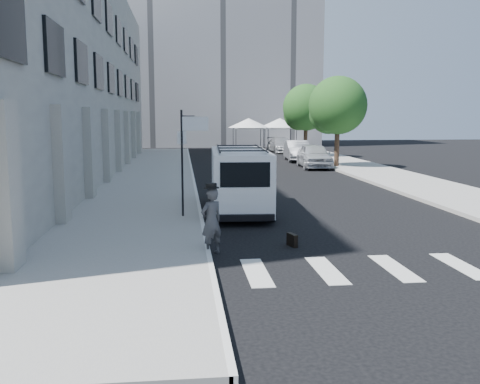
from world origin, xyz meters
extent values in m
plane|color=black|center=(0.00, 0.00, 0.00)|extent=(120.00, 120.00, 0.00)
cube|color=gray|center=(-4.25, 16.00, 0.07)|extent=(4.50, 48.00, 0.15)
cube|color=gray|center=(9.00, 20.00, 0.07)|extent=(4.00, 56.00, 0.15)
cube|color=gray|center=(-11.50, 18.00, 6.00)|extent=(10.00, 44.00, 12.00)
cube|color=slate|center=(2.00, 50.00, 12.50)|extent=(22.00, 12.00, 25.00)
cylinder|color=black|center=(-2.60, 3.20, 1.90)|extent=(0.07, 0.07, 3.50)
cube|color=white|center=(-2.60, 3.22, 2.75)|extent=(0.30, 0.03, 0.42)
cube|color=white|center=(-2.15, 3.20, 3.20)|extent=(0.85, 0.06, 0.45)
cylinder|color=black|center=(7.60, 20.00, 1.40)|extent=(0.32, 0.32, 2.80)
sphere|color=#184A1B|center=(7.60, 20.00, 4.13)|extent=(3.80, 3.80, 3.80)
sphere|color=#184A1B|center=(7.20, 20.60, 3.56)|extent=(2.66, 2.66, 2.66)
cylinder|color=black|center=(7.60, 29.00, 1.40)|extent=(0.32, 0.32, 2.80)
sphere|color=#184A1B|center=(7.60, 29.00, 4.13)|extent=(3.80, 3.80, 3.80)
sphere|color=#184A1B|center=(7.20, 29.60, 3.56)|extent=(2.66, 2.66, 2.66)
cylinder|color=black|center=(2.60, 36.60, 1.10)|extent=(0.06, 0.06, 2.20)
cylinder|color=black|center=(5.40, 36.60, 1.10)|extent=(0.06, 0.06, 2.20)
cylinder|color=black|center=(2.60, 39.40, 1.10)|extent=(0.06, 0.06, 2.20)
cylinder|color=black|center=(5.40, 39.40, 1.10)|extent=(0.06, 0.06, 2.20)
cube|color=white|center=(4.00, 38.00, 2.25)|extent=(3.00, 3.00, 0.12)
cone|color=white|center=(4.00, 38.00, 2.75)|extent=(4.00, 4.00, 0.90)
cylinder|color=black|center=(5.80, 37.10, 1.10)|extent=(0.06, 0.06, 2.20)
cylinder|color=black|center=(8.60, 37.10, 1.10)|extent=(0.06, 0.06, 2.20)
cylinder|color=black|center=(5.80, 39.90, 1.10)|extent=(0.06, 0.06, 2.20)
cylinder|color=black|center=(8.60, 39.90, 1.10)|extent=(0.06, 0.06, 2.20)
cube|color=white|center=(7.20, 38.50, 2.25)|extent=(3.00, 3.00, 0.12)
cone|color=white|center=(7.20, 38.50, 2.75)|extent=(4.00, 4.00, 0.90)
imported|color=#404042|center=(-1.90, -1.29, 0.84)|extent=(0.73, 0.67, 1.68)
cube|color=black|center=(0.29, -0.71, 0.17)|extent=(0.24, 0.46, 0.34)
cube|color=black|center=(-1.44, 3.00, 0.33)|extent=(0.33, 0.48, 0.66)
cylinder|color=black|center=(-1.54, 3.22, 0.94)|extent=(0.02, 0.02, 0.62)
cylinder|color=black|center=(-1.31, 3.19, 0.94)|extent=(0.02, 0.02, 0.62)
cube|color=black|center=(-1.42, 3.21, 1.24)|extent=(0.25, 0.06, 0.03)
cube|color=white|center=(-0.55, 4.50, 1.22)|extent=(2.18, 5.32, 2.04)
cube|color=white|center=(-0.42, 7.36, 0.73)|extent=(1.88, 0.96, 1.07)
cube|color=black|center=(-0.67, 1.90, 1.65)|extent=(1.55, 0.15, 0.78)
cylinder|color=black|center=(-1.39, 6.38, 0.37)|extent=(0.31, 0.75, 0.74)
cylinder|color=black|center=(0.45, 6.30, 0.37)|extent=(0.31, 0.75, 0.74)
cylinder|color=black|center=(-1.55, 2.80, 0.37)|extent=(0.31, 0.75, 0.74)
cylinder|color=black|center=(0.29, 2.71, 0.37)|extent=(0.31, 0.75, 0.74)
imported|color=#B1B4BA|center=(6.18, 20.37, 0.81)|extent=(2.24, 4.90, 1.63)
imported|color=slate|center=(6.25, 25.95, 0.78)|extent=(2.02, 4.86, 1.56)
imported|color=#94979B|center=(6.80, 35.48, 0.71)|extent=(2.28, 4.99, 1.42)
camera|label=1|loc=(-2.62, -14.41, 3.46)|focal=40.00mm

